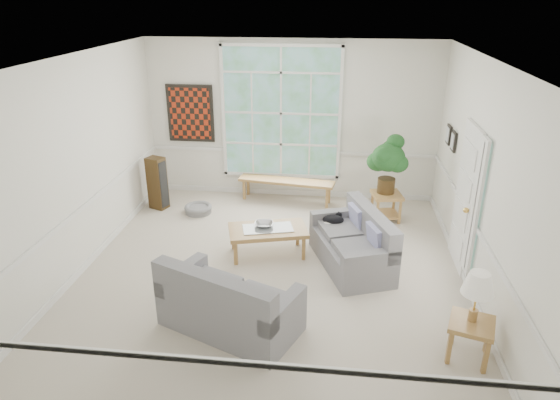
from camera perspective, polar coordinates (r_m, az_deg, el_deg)
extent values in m
cube|color=#C0B5A3|center=(7.34, -0.96, -8.18)|extent=(5.50, 6.00, 0.01)
cube|color=white|center=(6.34, -1.15, 15.78)|extent=(5.50, 6.00, 0.02)
cube|color=white|center=(9.55, 1.35, 9.04)|extent=(5.50, 0.02, 3.00)
cube|color=white|center=(4.05, -6.76, -11.63)|extent=(5.50, 0.02, 3.00)
cube|color=white|center=(7.55, -22.26, 3.53)|extent=(0.02, 6.00, 3.00)
cube|color=white|center=(6.91, 22.21, 1.82)|extent=(0.02, 6.00, 3.00)
cube|color=white|center=(9.50, 0.12, 9.89)|extent=(2.30, 0.08, 2.40)
cube|color=white|center=(7.59, 20.34, 0.29)|extent=(0.08, 0.90, 2.10)
cube|color=white|center=(6.99, 21.53, -0.93)|extent=(0.08, 0.26, 1.90)
cube|color=#5A1C0D|center=(9.84, -10.21, 9.70)|extent=(0.90, 0.06, 1.10)
cube|color=black|center=(8.50, 19.15, 6.37)|extent=(0.04, 0.26, 0.32)
cube|color=black|center=(8.87, 18.65, 7.10)|extent=(0.04, 0.26, 0.32)
cube|color=slate|center=(7.37, 8.17, -4.49)|extent=(1.30, 1.75, 0.85)
cube|color=slate|center=(6.04, -5.72, -10.85)|extent=(1.82, 1.42, 0.88)
cube|color=#A1753E|center=(7.69, -1.39, -4.74)|extent=(1.30, 0.92, 0.44)
imported|color=#9C9CA2|center=(7.63, -1.85, -2.78)|extent=(0.36, 0.36, 0.08)
cube|color=#A1753E|center=(9.62, 0.72, 1.09)|extent=(1.87, 0.61, 0.43)
cube|color=#A1753E|center=(9.02, 12.00, -0.74)|extent=(0.58, 0.58, 0.50)
cube|color=#A1753E|center=(6.05, 20.81, -14.72)|extent=(0.58, 0.58, 0.47)
cylinder|color=slate|center=(9.28, -9.32, -1.02)|extent=(0.64, 0.64, 0.15)
cube|color=#382610|center=(9.49, -13.85, 1.89)|extent=(0.37, 0.34, 0.98)
ellipsoid|color=black|center=(7.76, 6.10, -2.20)|extent=(0.40, 0.39, 0.16)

